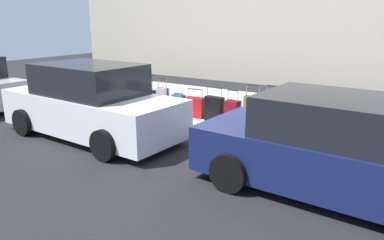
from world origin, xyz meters
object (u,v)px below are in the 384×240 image
Objects in this scene: suitcase_silver_2 at (295,123)px; parked_car_white_1 at (91,104)px; suitcase_navy_10 at (147,100)px; suitcase_teal_1 at (320,126)px; suitcase_black_6 at (214,109)px; suitcase_navy_3 at (274,115)px; parked_car_navy_0 at (333,148)px; bollard_post at (103,93)px; suitcase_red_0 at (347,126)px; suitcase_teal_8 at (179,105)px; fire_hydrant at (122,92)px; suitcase_silver_9 at (163,100)px; suitcase_maroon_5 at (232,112)px; suitcase_olive_4 at (252,112)px; suitcase_red_7 at (195,107)px.

suitcase_silver_2 is 0.18× the size of parked_car_white_1.
suitcase_silver_2 is 4.31m from suitcase_navy_10.
suitcase_teal_1 is 2.67m from suitcase_black_6.
suitcase_teal_1 is 1.08m from suitcase_navy_3.
suitcase_teal_1 is 2.48m from parked_car_navy_0.
bollard_post is at bearing 2.69° from suitcase_navy_10.
suitcase_red_0 is 5.76m from parked_car_white_1.
suitcase_navy_3 is 2.75m from suitcase_teal_8.
fire_hydrant reaches higher than suitcase_silver_2.
suitcase_navy_10 is at bearing 2.93° from suitcase_silver_9.
suitcase_teal_1 is at bearing -178.16° from suitcase_maroon_5.
suitcase_silver_9 reaches higher than suitcase_navy_10.
suitcase_maroon_5 is 1.45× the size of suitcase_teal_8.
suitcase_olive_4 reaches higher than suitcase_red_0.
suitcase_navy_3 is 1.21× the size of suitcase_black_6.
bollard_post reaches higher than suitcase_teal_1.
parked_car_navy_0 is at bearing 152.54° from suitcase_teal_8.
parked_car_white_1 is (3.05, 2.34, 0.28)m from suitcase_olive_4.
suitcase_red_7 is (2.20, -0.00, -0.10)m from suitcase_navy_3.
suitcase_silver_2 is 3.30m from suitcase_teal_8.
suitcase_black_6 is 0.21× the size of parked_car_navy_0.
suitcase_silver_9 is at bearing 3.88° from suitcase_red_7.
suitcase_black_6 is (3.22, 0.08, -0.02)m from suitcase_red_0.
suitcase_red_0 is 3.83m from suitcase_red_7.
suitcase_teal_1 is at bearing 179.86° from suitcase_red_7.
parked_car_navy_0 is (-5.57, 2.25, 0.29)m from suitcase_navy_10.
suitcase_red_7 is 0.93× the size of fire_hydrant.
parked_car_navy_0 is at bearing 145.84° from suitcase_black_6.
fire_hydrant is at bearing -1.56° from suitcase_silver_9.
suitcase_red_7 is (1.15, -0.08, -0.03)m from suitcase_maroon_5.
fire_hydrant is (1.59, -0.04, 0.08)m from suitcase_silver_9.
suitcase_silver_2 is 0.97× the size of fire_hydrant.
parked_car_navy_0 reaches higher than suitcase_olive_4.
suitcase_navy_10 is at bearing 1.45° from suitcase_navy_3.
suitcase_olive_4 is 1.04m from suitcase_black_6.
fire_hydrant is (3.76, -0.05, 0.14)m from suitcase_maroon_5.
parked_car_white_1 reaches higher than suitcase_maroon_5.
suitcase_olive_4 is 1.19× the size of suitcase_maroon_5.
fire_hydrant is at bearing -3.87° from suitcase_navy_10.
suitcase_maroon_5 is 3.44m from parked_car_white_1.
suitcase_silver_2 is at bearing 178.29° from suitcase_teal_8.
suitcase_maroon_5 is 1.70m from suitcase_teal_8.
suitcase_red_7 is (2.75, -0.08, 0.00)m from suitcase_silver_2.
suitcase_silver_9 is 1.38× the size of bollard_post.
suitcase_navy_3 is 3.23m from suitcase_silver_9.
suitcase_teal_8 is at bearing -1.98° from suitcase_red_7.
bollard_post is (4.40, 0.10, 0.05)m from suitcase_maroon_5.
suitcase_black_6 is 0.98× the size of suitcase_navy_10.
suitcase_teal_8 is (1.70, -0.10, -0.03)m from suitcase_maroon_5.
suitcase_olive_4 reaches higher than suitcase_silver_9.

